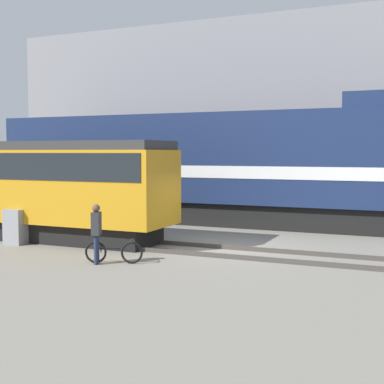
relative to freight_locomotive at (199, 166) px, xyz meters
name	(u,v)px	position (x,y,z in m)	size (l,w,h in m)	color
ground_plane	(227,250)	(3.48, -5.91, -2.51)	(120.00, 120.00, 0.00)	gray
track_near	(220,251)	(3.48, -6.57, -2.44)	(60.00, 1.50, 0.14)	#47423D
track_far	(275,225)	(3.48, 0.00, -2.44)	(60.00, 1.51, 0.14)	#47423D
building_backdrop	(311,117)	(3.48, 7.39, 2.52)	(33.52, 6.00, 10.07)	gray
freight_locomotive	(199,166)	(0.00, 0.00, 0.00)	(19.00, 3.04, 5.39)	black
streetcar	(51,184)	(-2.97, -6.57, -0.50)	(9.09, 2.54, 3.51)	black
bicycle	(114,252)	(1.27, -9.21, -2.20)	(1.58, 0.69, 0.69)	black
person	(96,228)	(0.89, -9.49, -1.48)	(0.33, 0.41, 1.69)	#232D4C
signal_box	(16,226)	(-3.51, -7.77, -1.91)	(0.70, 0.60, 1.20)	gray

